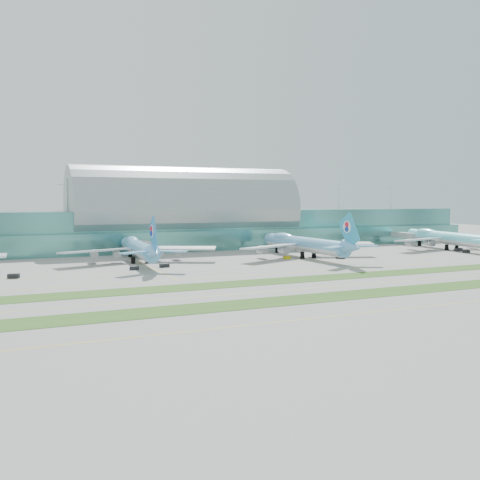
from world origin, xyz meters
name	(u,v)px	position (x,y,z in m)	size (l,w,h in m)	color
ground	(310,280)	(0.00, 0.00, 0.00)	(700.00, 700.00, 0.00)	gray
terminal	(184,221)	(0.01, 128.79, 14.23)	(340.00, 69.10, 36.00)	#3D7A75
grass_strip_near	(364,294)	(0.00, -28.00, 0.04)	(420.00, 12.00, 0.08)	#2D591E
grass_strip_far	(307,279)	(0.00, 2.00, 0.04)	(420.00, 12.00, 0.08)	#2D591E
taxiline_a	(416,307)	(0.00, -48.00, 0.01)	(420.00, 0.35, 0.01)	yellow
taxiline_b	(335,286)	(0.00, -14.00, 0.01)	(420.00, 0.35, 0.01)	yellow
taxiline_c	(283,273)	(0.00, 18.00, 0.01)	(420.00, 0.35, 0.01)	yellow
taxiline_d	(256,266)	(0.00, 40.00, 0.01)	(420.00, 0.35, 0.01)	yellow
airliner_b	(138,247)	(-38.79, 70.17, 6.17)	(63.92, 72.71, 20.00)	#6CB9ED
airliner_c	(303,243)	(32.14, 58.47, 6.42)	(66.61, 75.52, 20.81)	#67B1E3
airliner_d	(447,237)	(119.15, 61.12, 6.40)	(65.78, 75.30, 20.76)	#72ECFB
gse_b	(14,276)	(-86.65, 42.55, 0.76)	(3.52, 2.15, 1.51)	black
gse_c	(134,268)	(-45.87, 47.07, 0.68)	(3.37, 1.69, 1.36)	black
gse_d	(164,265)	(-33.72, 49.86, 0.70)	(3.63, 1.67, 1.41)	black
gse_e	(287,258)	(22.41, 55.38, 0.67)	(3.09, 1.64, 1.34)	#C0AB0B
gse_f	(340,257)	(44.55, 47.54, 0.77)	(3.79, 1.81, 1.53)	black
gse_g	(458,250)	(117.07, 51.06, 0.83)	(3.76, 1.91, 1.67)	black
gse_h	(466,251)	(114.99, 44.20, 0.77)	(3.44, 1.67, 1.54)	black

